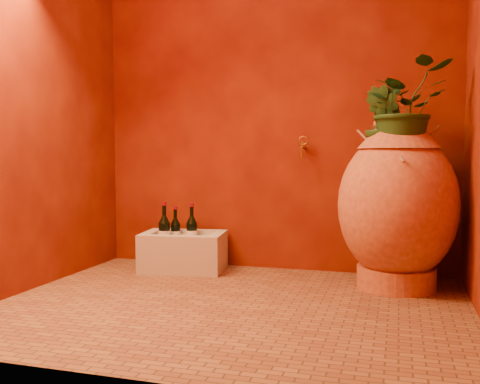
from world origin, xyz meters
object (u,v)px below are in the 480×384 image
(stone_basin, at_px, (184,252))
(wine_bottle_b, at_px, (175,233))
(wine_bottle_c, at_px, (192,233))
(wall_tap, at_px, (303,146))
(wine_bottle_a, at_px, (164,233))
(amphora, at_px, (398,205))

(stone_basin, distance_m, wine_bottle_b, 0.16)
(wine_bottle_c, distance_m, wall_tap, 0.98)
(wine_bottle_a, xyz_separation_m, wall_tap, (0.93, 0.22, 0.60))
(stone_basin, bearing_deg, wine_bottle_c, 51.26)
(wine_bottle_c, bearing_deg, wine_bottle_b, 175.11)
(stone_basin, bearing_deg, wine_bottle_a, -159.32)
(stone_basin, distance_m, wine_bottle_a, 0.19)
(wall_tap, bearing_deg, wine_bottle_a, -166.75)
(amphora, distance_m, stone_basin, 1.48)
(stone_basin, xyz_separation_m, wine_bottle_a, (-0.12, -0.05, 0.14))
(amphora, xyz_separation_m, wine_bottle_c, (-1.39, 0.15, -0.25))
(wine_bottle_a, bearing_deg, wine_bottle_b, 72.01)
(wine_bottle_c, xyz_separation_m, wall_tap, (0.76, 0.12, 0.61))
(amphora, xyz_separation_m, wine_bottle_b, (-1.52, 0.16, -0.26))
(wall_tap, bearing_deg, wine_bottle_b, -173.08)
(wine_bottle_c, bearing_deg, stone_basin, -128.74)
(wine_bottle_a, height_order, wine_bottle_c, wine_bottle_a)
(wine_bottle_a, distance_m, wine_bottle_c, 0.19)
(wine_bottle_c, relative_size, wall_tap, 2.12)
(wine_bottle_b, bearing_deg, wall_tap, 6.92)
(stone_basin, bearing_deg, amphora, -4.00)
(amphora, bearing_deg, wine_bottle_a, 178.03)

